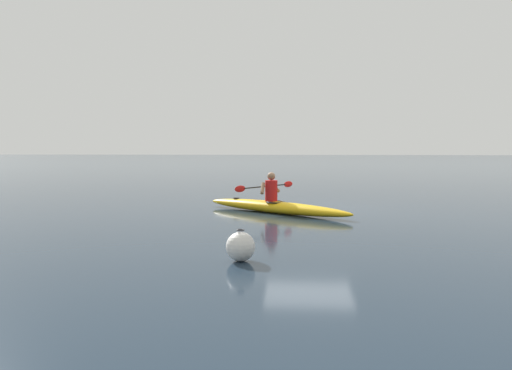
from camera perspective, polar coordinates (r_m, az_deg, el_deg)
name	(u,v)px	position (r m, az deg, el deg)	size (l,w,h in m)	color
ground_plane	(309,209)	(14.44, 6.02, -2.67)	(160.00, 160.00, 0.00)	#1E2D3D
kayak	(275,207)	(13.45, 2.20, -2.50)	(4.12, 3.22, 0.31)	#EAB214
kayaker	(271,188)	(13.51, 1.66, -0.39)	(1.47, 1.99, 0.77)	red
mooring_buoy_channel_marker	(241,247)	(7.89, -1.75, -6.95)	(0.46, 0.46, 0.50)	silver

